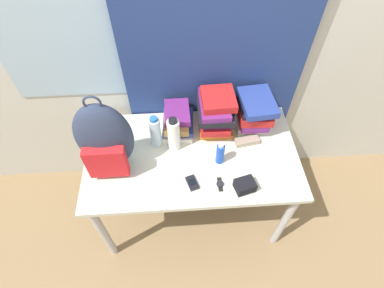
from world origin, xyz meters
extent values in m
plane|color=#8C704C|center=(0.00, 0.00, 0.00)|extent=(12.00, 12.00, 0.00)
cube|color=beige|center=(0.00, 0.81, 1.25)|extent=(6.00, 0.05, 2.50)
cube|color=#9EBCD1|center=(-0.52, 0.78, 1.30)|extent=(1.10, 0.01, 0.80)
cube|color=navy|center=(0.16, 0.75, 1.25)|extent=(1.11, 0.04, 2.50)
cube|color=beige|center=(0.00, 0.36, 0.73)|extent=(1.30, 0.72, 0.03)
cylinder|color=#B2B2B7|center=(-0.60, 0.06, 0.36)|extent=(0.05, 0.05, 0.72)
cylinder|color=#B2B2B7|center=(0.60, 0.06, 0.36)|extent=(0.05, 0.05, 0.72)
cylinder|color=#B2B2B7|center=(-0.60, 0.67, 0.36)|extent=(0.05, 0.05, 0.72)
cylinder|color=#B2B2B7|center=(0.60, 0.67, 0.36)|extent=(0.05, 0.05, 0.72)
ellipsoid|color=#2D3851|center=(-0.47, 0.33, 0.99)|extent=(0.31, 0.16, 0.48)
cube|color=red|center=(-0.47, 0.23, 0.89)|extent=(0.22, 0.06, 0.22)
torus|color=#2D3851|center=(-0.47, 0.33, 1.25)|extent=(0.09, 0.01, 0.09)
cube|color=silver|center=(-0.08, 0.58, 0.77)|extent=(0.21, 0.28, 0.04)
cube|color=navy|center=(-0.07, 0.58, 0.81)|extent=(0.20, 0.25, 0.03)
cube|color=olive|center=(-0.08, 0.58, 0.85)|extent=(0.17, 0.28, 0.05)
cube|color=#6B2370|center=(-0.08, 0.58, 0.89)|extent=(0.16, 0.21, 0.04)
cube|color=orange|center=(0.17, 0.57, 0.76)|extent=(0.22, 0.22, 0.03)
cube|color=orange|center=(0.15, 0.58, 0.79)|extent=(0.18, 0.24, 0.04)
cube|color=red|center=(0.16, 0.56, 0.83)|extent=(0.20, 0.28, 0.04)
cube|color=#6B2370|center=(0.17, 0.58, 0.88)|extent=(0.21, 0.24, 0.05)
cube|color=black|center=(0.16, 0.57, 0.92)|extent=(0.23, 0.28, 0.04)
cube|color=#6B2370|center=(0.15, 0.57, 0.96)|extent=(0.18, 0.28, 0.04)
cube|color=red|center=(0.17, 0.57, 1.00)|extent=(0.20, 0.22, 0.05)
cube|color=silver|center=(0.39, 0.58, 0.78)|extent=(0.21, 0.21, 0.06)
cube|color=#6B2370|center=(0.40, 0.58, 0.83)|extent=(0.18, 0.27, 0.05)
cube|color=red|center=(0.41, 0.57, 0.89)|extent=(0.21, 0.25, 0.06)
cube|color=black|center=(0.39, 0.57, 0.93)|extent=(0.18, 0.21, 0.03)
cube|color=navy|center=(0.41, 0.57, 0.96)|extent=(0.22, 0.28, 0.04)
cylinder|color=silver|center=(-0.21, 0.46, 0.86)|extent=(0.07, 0.07, 0.22)
cylinder|color=#286BB7|center=(-0.21, 0.46, 0.98)|extent=(0.04, 0.04, 0.02)
cylinder|color=white|center=(-0.10, 0.43, 0.86)|extent=(0.08, 0.08, 0.23)
cylinder|color=black|center=(-0.10, 0.43, 0.99)|extent=(0.05, 0.05, 0.02)
cylinder|color=blue|center=(0.16, 0.30, 0.82)|extent=(0.05, 0.05, 0.15)
cylinder|color=white|center=(0.16, 0.30, 0.90)|extent=(0.03, 0.03, 0.02)
cube|color=black|center=(-0.01, 0.15, 0.76)|extent=(0.08, 0.11, 0.02)
cube|color=black|center=(-0.01, 0.15, 0.76)|extent=(0.05, 0.05, 0.00)
cube|color=gray|center=(0.35, 0.42, 0.77)|extent=(0.16, 0.08, 0.04)
cube|color=black|center=(0.28, 0.10, 0.78)|extent=(0.13, 0.11, 0.06)
cube|color=black|center=(0.14, 0.14, 0.75)|extent=(0.02, 0.09, 0.00)
cylinder|color=#232328|center=(0.14, 0.14, 0.75)|extent=(0.04, 0.04, 0.01)
camera|label=1|loc=(-0.07, -0.72, 2.24)|focal=28.00mm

